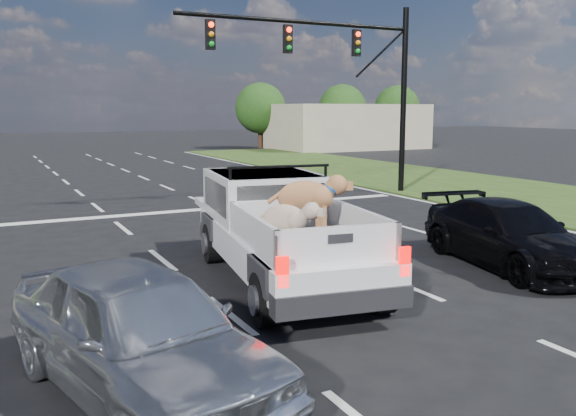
% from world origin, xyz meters
% --- Properties ---
extents(ground, '(160.00, 160.00, 0.00)m').
position_xyz_m(ground, '(0.00, 0.00, 0.00)').
color(ground, black).
rests_on(ground, ground).
extents(road_markings, '(17.75, 60.00, 0.01)m').
position_xyz_m(road_markings, '(0.00, 6.56, 0.01)').
color(road_markings, silver).
rests_on(road_markings, ground).
extents(grass_shoulder_right, '(8.00, 60.00, 0.06)m').
position_xyz_m(grass_shoulder_right, '(13.00, 6.00, 0.03)').
color(grass_shoulder_right, '#203C12').
rests_on(grass_shoulder_right, ground).
extents(traffic_signal, '(9.11, 0.31, 7.00)m').
position_xyz_m(traffic_signal, '(7.20, 10.50, 4.73)').
color(traffic_signal, black).
rests_on(traffic_signal, ground).
extents(building_right, '(12.00, 7.00, 3.60)m').
position_xyz_m(building_right, '(22.00, 34.00, 1.80)').
color(building_right, tan).
rests_on(building_right, ground).
extents(tree_far_d, '(4.20, 4.20, 5.40)m').
position_xyz_m(tree_far_d, '(16.00, 38.00, 3.29)').
color(tree_far_d, '#332114').
rests_on(tree_far_d, ground).
extents(tree_far_e, '(4.20, 4.20, 5.40)m').
position_xyz_m(tree_far_e, '(24.00, 38.00, 3.29)').
color(tree_far_e, '#332114').
rests_on(tree_far_e, ground).
extents(tree_far_f, '(4.20, 4.20, 5.40)m').
position_xyz_m(tree_far_f, '(30.00, 38.00, 3.29)').
color(tree_far_f, '#332114').
rests_on(tree_far_f, ground).
extents(pickup_truck, '(2.98, 6.13, 2.20)m').
position_xyz_m(pickup_truck, '(-0.16, 1.46, 1.03)').
color(pickup_truck, black).
rests_on(pickup_truck, ground).
extents(silver_sedan, '(2.80, 4.75, 1.52)m').
position_xyz_m(silver_sedan, '(-3.66, -2.09, 0.76)').
color(silver_sedan, '#B5B8BD').
rests_on(silver_sedan, ground).
extents(black_coupe, '(2.64, 4.86, 1.34)m').
position_xyz_m(black_coupe, '(4.56, 0.26, 0.67)').
color(black_coupe, black).
rests_on(black_coupe, ground).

